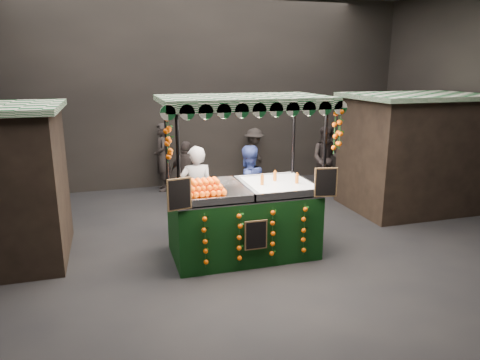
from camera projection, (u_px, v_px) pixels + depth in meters
name	position (u px, v px, depth m)	size (l,w,h in m)	color
ground	(249.00, 254.00, 7.68)	(12.00, 12.00, 0.00)	black
market_hall	(250.00, 53.00, 6.84)	(12.10, 10.10, 5.05)	black
neighbour_stall_right	(414.00, 152.00, 9.97)	(3.00, 2.20, 2.60)	black
juice_stall	(244.00, 208.00, 7.50)	(2.81, 1.65, 2.72)	black
vendor_grey	(196.00, 192.00, 8.29)	(0.66, 0.45, 1.77)	gray
vendor_blue	(247.00, 188.00, 8.72)	(0.93, 0.79, 1.70)	navy
shopper_1	(327.00, 159.00, 11.37)	(1.05, 0.97, 1.72)	#2C2524
shopper_2	(187.00, 174.00, 10.14)	(0.93, 0.87, 1.54)	#2D2524
shopper_3	(254.00, 156.00, 12.21)	(1.06, 1.14, 1.54)	#2D2725
shopper_5	(357.00, 161.00, 11.16)	(1.03, 1.68, 1.73)	black
shopper_6	(162.00, 157.00, 11.48)	(0.44, 0.66, 1.77)	#292321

